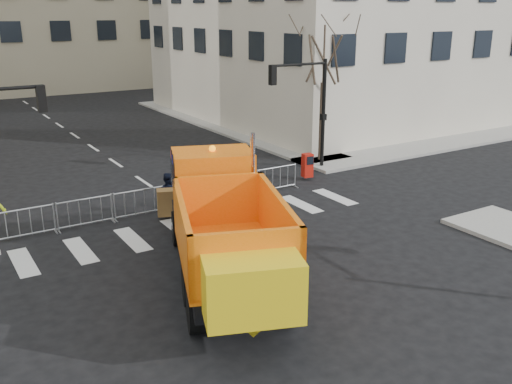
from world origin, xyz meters
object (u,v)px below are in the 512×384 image
newspaper_box (307,165)px  cop_a (222,190)px  plow_truck (224,223)px  cop_b (168,195)px  cop_c (220,190)px

newspaper_box → cop_a: bearing=-151.4°
plow_truck → newspaper_box: size_ratio=9.86×
newspaper_box → plow_truck: bearing=-129.8°
cop_b → newspaper_box: size_ratio=1.59×
plow_truck → cop_c: plow_truck is taller
cop_a → cop_c: cop_a is taller
plow_truck → cop_b: size_ratio=6.20×
plow_truck → cop_c: (2.91, 5.70, -1.00)m
cop_c → newspaper_box: 5.63m
plow_truck → cop_b: 6.12m
cop_a → cop_b: cop_a is taller
plow_truck → newspaper_box: plow_truck is taller
cop_c → cop_b: bearing=-39.0°
cop_a → newspaper_box: bearing=-170.1°
cop_c → newspaper_box: (5.42, 1.52, -0.11)m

